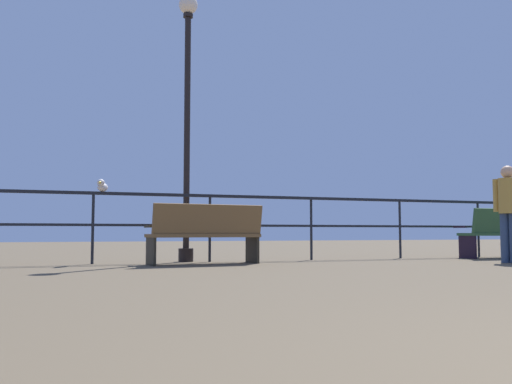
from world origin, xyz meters
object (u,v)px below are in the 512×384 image
at_px(bench_near_right, 508,231).
at_px(seagull_on_rail, 102,186).
at_px(bench_near_left, 206,231).
at_px(lamppost_center, 187,98).
at_px(person_by_bench, 509,207).

distance_m(bench_near_right, seagull_on_rail, 7.44).
bearing_deg(bench_near_left, lamppost_center, 96.43).
bearing_deg(person_by_bench, bench_near_left, 164.58).
bearing_deg(bench_near_right, bench_near_left, 179.97).
relative_size(person_by_bench, seagull_on_rail, 3.99).
bearing_deg(bench_near_left, person_by_bench, -15.42).
height_order(bench_near_left, seagull_on_rail, seagull_on_rail).
bearing_deg(bench_near_right, seagull_on_rail, 174.74).
xyz_separation_m(person_by_bench, seagull_on_rail, (-6.14, 1.96, 0.30)).
height_order(person_by_bench, seagull_on_rail, person_by_bench).
height_order(bench_near_right, person_by_bench, person_by_bench).
xyz_separation_m(lamppost_center, seagull_on_rail, (-1.38, -0.21, -1.56)).
relative_size(bench_near_right, person_by_bench, 1.14).
bearing_deg(person_by_bench, bench_near_right, 45.90).
xyz_separation_m(bench_near_left, lamppost_center, (-0.10, 0.88, 2.26)).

